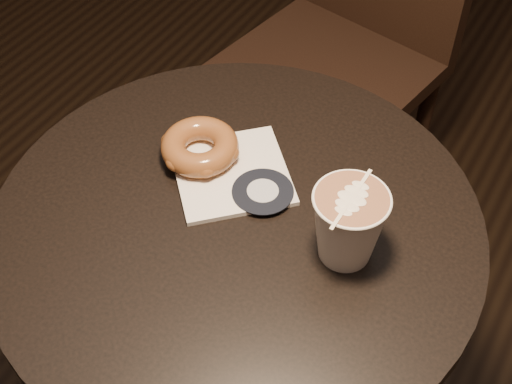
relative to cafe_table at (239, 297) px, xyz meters
The scene contains 5 objects.
cafe_table is the anchor object (origin of this frame).
chair 0.78m from the cafe_table, 101.48° to the left, with size 0.50×0.50×1.08m.
pastry_bag 0.22m from the cafe_table, 126.03° to the left, with size 0.16×0.16×0.01m, color white.
doughnut 0.26m from the cafe_table, 146.09° to the left, with size 0.12×0.12×0.04m, color brown.
latte_cup 0.30m from the cafe_table, ahead, with size 0.10×0.10×0.11m, color white, non-canonical shape.
Camera 1 is at (0.35, -0.54, 1.52)m, focal length 50.00 mm.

